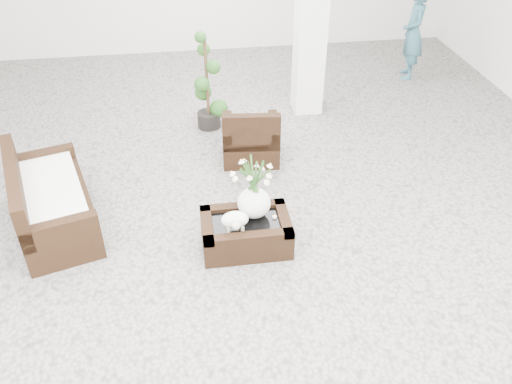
{
  "coord_description": "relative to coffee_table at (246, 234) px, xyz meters",
  "views": [
    {
      "loc": [
        -0.63,
        -4.35,
        3.71
      ],
      "look_at": [
        0.0,
        -0.1,
        0.62
      ],
      "focal_mm": 37.33,
      "sensor_mm": 36.0,
      "label": 1
    }
  ],
  "objects": [
    {
      "name": "ground",
      "position": [
        0.12,
        0.18,
        -0.16
      ],
      "size": [
        11.0,
        11.0,
        0.0
      ],
      "primitive_type": "plane",
      "color": "gray",
      "rests_on": "ground"
    },
    {
      "name": "coffee_table",
      "position": [
        0.0,
        0.0,
        0.0
      ],
      "size": [
        0.9,
        0.6,
        0.31
      ],
      "primitive_type": "cube",
      "color": "black",
      "rests_on": "ground"
    },
    {
      "name": "sheep_figurine",
      "position": [
        -0.12,
        -0.1,
        0.26
      ],
      "size": [
        0.28,
        0.23,
        0.21
      ],
      "primitive_type": "ellipsoid",
      "color": "white",
      "rests_on": "coffee_table"
    },
    {
      "name": "planter_narcissus",
      "position": [
        0.1,
        0.1,
        0.56
      ],
      "size": [
        0.44,
        0.44,
        0.8
      ],
      "primitive_type": null,
      "color": "white",
      "rests_on": "coffee_table"
    },
    {
      "name": "tealight",
      "position": [
        0.3,
        0.02,
        0.17
      ],
      "size": [
        0.04,
        0.04,
        0.03
      ],
      "primitive_type": "cylinder",
      "color": "white",
      "rests_on": "coffee_table"
    },
    {
      "name": "armchair",
      "position": [
        0.29,
        1.73,
        0.22
      ],
      "size": [
        0.77,
        0.75,
        0.76
      ],
      "primitive_type": "cube",
      "rotation": [
        0.0,
        0.0,
        3.04
      ],
      "color": "black",
      "rests_on": "ground"
    },
    {
      "name": "loveseat",
      "position": [
        -1.99,
        0.65,
        0.25
      ],
      "size": [
        1.13,
        1.67,
        0.81
      ],
      "primitive_type": "cube",
      "rotation": [
        0.0,
        0.0,
        1.85
      ],
      "color": "black",
      "rests_on": "ground"
    },
    {
      "name": "topiary",
      "position": [
        -0.18,
        2.64,
        0.53
      ],
      "size": [
        0.37,
        0.37,
        1.37
      ],
      "primitive_type": null,
      "color": "#1F4817",
      "rests_on": "ground"
    },
    {
      "name": "shopper",
      "position": [
        3.29,
        3.92,
        0.6
      ],
      "size": [
        0.47,
        0.61,
        1.51
      ],
      "primitive_type": "imported",
      "rotation": [
        0.0,
        0.0,
        -1.78
      ],
      "color": "#315E6D",
      "rests_on": "ground"
    }
  ]
}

